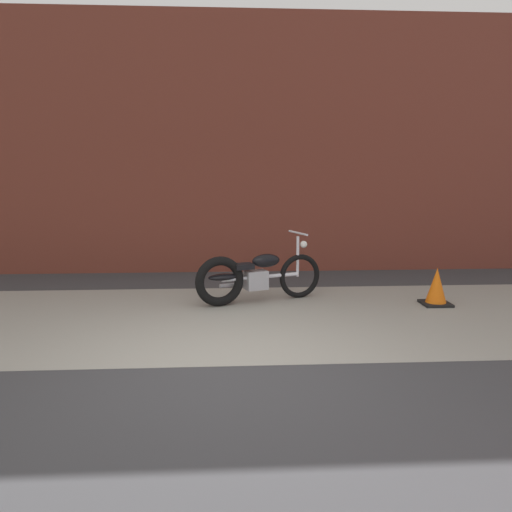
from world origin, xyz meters
TOP-DOWN VIEW (x-y plane):
  - ground_plane at (0.00, 0.00)m, footprint 80.00×80.00m
  - sidewalk_slab at (0.00, 1.75)m, footprint 36.00×3.50m
  - brick_building_wall at (0.00, 5.20)m, footprint 36.00×0.50m
  - motorcycle_black at (0.39, 2.52)m, footprint 1.92×0.88m
  - traffic_cone at (3.08, 2.24)m, footprint 0.40×0.40m

SIDE VIEW (x-z plane):
  - ground_plane at x=0.00m, z-range 0.00..0.00m
  - sidewalk_slab at x=0.00m, z-range 0.00..0.01m
  - traffic_cone at x=3.08m, z-range -0.03..0.52m
  - motorcycle_black at x=0.39m, z-range -0.12..0.91m
  - brick_building_wall at x=0.00m, z-range 0.00..4.85m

